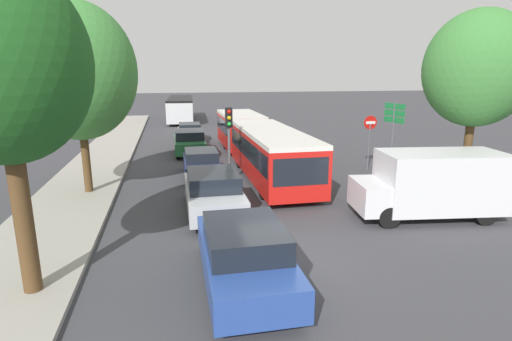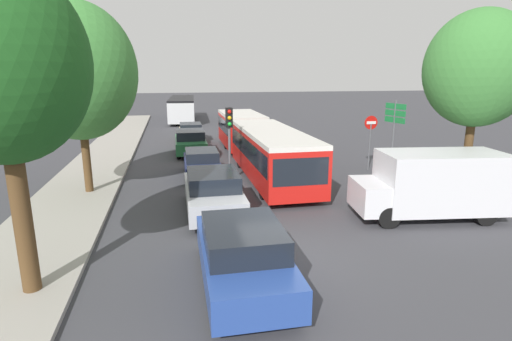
{
  "view_description": "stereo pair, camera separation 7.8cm",
  "coord_description": "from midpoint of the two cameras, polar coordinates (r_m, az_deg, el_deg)",
  "views": [
    {
      "loc": [
        -3.04,
        -9.59,
        4.88
      ],
      "look_at": [
        0.2,
        5.23,
        1.2
      ],
      "focal_mm": 28.0,
      "sensor_mm": 36.0,
      "label": 1
    },
    {
      "loc": [
        -2.96,
        -9.61,
        4.88
      ],
      "look_at": [
        0.2,
        5.23,
        1.2
      ],
      "focal_mm": 28.0,
      "sensor_mm": 36.0,
      "label": 2
    }
  ],
  "objects": [
    {
      "name": "ground_plane",
      "position": [
        11.18,
        4.9,
        -12.31
      ],
      "size": [
        200.0,
        200.0,
        0.0
      ],
      "primitive_type": "plane",
      "color": "#3D3D42"
    },
    {
      "name": "kerb_strip_left",
      "position": [
        27.39,
        -20.08,
        2.69
      ],
      "size": [
        3.2,
        44.16,
        0.14
      ],
      "primitive_type": "cube",
      "color": "#9E998E",
      "rests_on": "ground"
    },
    {
      "name": "articulated_bus",
      "position": [
        21.94,
        0.17,
        4.41
      ],
      "size": [
        2.5,
        15.92,
        2.36
      ],
      "rotation": [
        0.0,
        0.0,
        -1.58
      ],
      "color": "red",
      "rests_on": "ground"
    },
    {
      "name": "city_bus_rear",
      "position": [
        43.92,
        -10.44,
        8.87
      ],
      "size": [
        3.13,
        11.38,
        2.42
      ],
      "rotation": [
        0.0,
        0.0,
        1.51
      ],
      "color": "silver",
      "rests_on": "ground"
    },
    {
      "name": "queued_car_blue",
      "position": [
        9.5,
        -1.66,
        -11.92
      ],
      "size": [
        1.93,
        4.46,
        1.54
      ],
      "rotation": [
        0.0,
        0.0,
        1.56
      ],
      "color": "#284799",
      "rests_on": "ground"
    },
    {
      "name": "queued_car_silver",
      "position": [
        14.34,
        -6.01,
        -3.05
      ],
      "size": [
        1.93,
        4.46,
        1.54
      ],
      "rotation": [
        0.0,
        0.0,
        1.56
      ],
      "color": "#B7BABF",
      "rests_on": "ground"
    },
    {
      "name": "queued_car_navy",
      "position": [
        19.45,
        -7.63,
        1.04
      ],
      "size": [
        1.68,
        3.89,
        1.34
      ],
      "rotation": [
        0.0,
        0.0,
        1.56
      ],
      "color": "navy",
      "rests_on": "ground"
    },
    {
      "name": "queued_car_green",
      "position": [
        25.22,
        -9.27,
        4.05
      ],
      "size": [
        1.88,
        4.34,
        1.5
      ],
      "rotation": [
        0.0,
        0.0,
        1.56
      ],
      "color": "#236638",
      "rests_on": "ground"
    },
    {
      "name": "queued_car_tan",
      "position": [
        29.99,
        -9.22,
        5.42
      ],
      "size": [
        1.69,
        3.91,
        1.35
      ],
      "rotation": [
        0.0,
        0.0,
        1.56
      ],
      "color": "tan",
      "rests_on": "ground"
    },
    {
      "name": "white_van",
      "position": [
        14.97,
        24.18,
        -1.66
      ],
      "size": [
        5.22,
        2.61,
        2.31
      ],
      "rotation": [
        0.0,
        0.0,
        3.01
      ],
      "color": "silver",
      "rests_on": "ground"
    },
    {
      "name": "traffic_light",
      "position": [
        18.35,
        -3.71,
        6.15
      ],
      "size": [
        0.32,
        0.36,
        3.4
      ],
      "rotation": [
        0.0,
        0.0,
        -1.59
      ],
      "color": "#56595E",
      "rests_on": "ground"
    },
    {
      "name": "no_entry_sign",
      "position": [
        21.34,
        16.12,
        5.01
      ],
      "size": [
        0.7,
        0.08,
        2.82
      ],
      "rotation": [
        0.0,
        0.0,
        -1.57
      ],
      "color": "#56595E",
      "rests_on": "ground"
    },
    {
      "name": "direction_sign_post",
      "position": [
        21.52,
        19.28,
        6.71
      ],
      "size": [
        0.33,
        1.39,
        3.6
      ],
      "rotation": [
        0.0,
        0.0,
        3.34
      ],
      "color": "#56595E",
      "rests_on": "ground"
    },
    {
      "name": "tree_left_near",
      "position": [
        9.57,
        -32.53,
        12.59
      ],
      "size": [
        3.46,
        3.46,
        7.12
      ],
      "color": "#51381E",
      "rests_on": "ground"
    },
    {
      "name": "tree_left_mid",
      "position": [
        17.28,
        -24.24,
        12.31
      ],
      "size": [
        4.55,
        4.55,
        7.63
      ],
      "color": "#51381E",
      "rests_on": "ground"
    },
    {
      "name": "tree_right_near",
      "position": [
        17.11,
        29.26,
        12.51
      ],
      "size": [
        3.83,
        3.83,
        7.19
      ],
      "color": "#51381E",
      "rests_on": "ground"
    }
  ]
}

